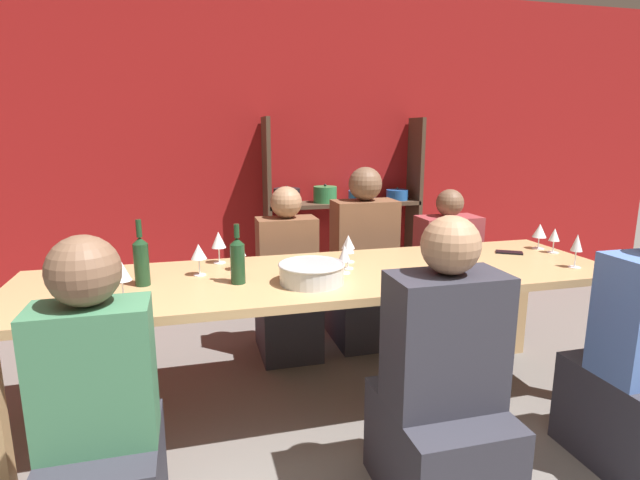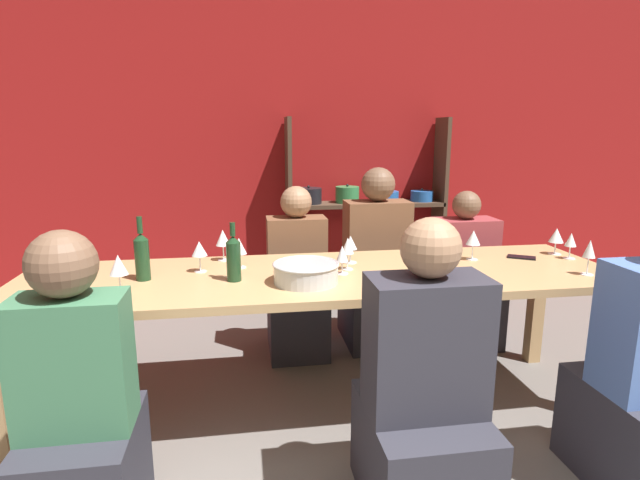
# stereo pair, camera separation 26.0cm
# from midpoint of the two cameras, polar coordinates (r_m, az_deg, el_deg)

# --- Properties ---
(wall_back_red) EXTENTS (8.80, 0.06, 2.70)m
(wall_back_red) POSITION_cam_midpoint_polar(r_m,az_deg,el_deg) (4.60, -3.54, 10.89)
(wall_back_red) COLOR #A31919
(wall_back_red) RESTS_ON ground_plane
(shelf_unit) EXTENTS (1.45, 0.30, 1.59)m
(shelf_unit) POSITION_cam_midpoint_polar(r_m,az_deg,el_deg) (4.63, 6.77, 1.54)
(shelf_unit) COLOR #4C3828
(shelf_unit) RESTS_ON ground_plane
(dining_table) EXTENTS (3.03, 0.86, 0.76)m
(dining_table) POSITION_cam_midpoint_polar(r_m,az_deg,el_deg) (2.57, 3.26, -5.45)
(dining_table) COLOR tan
(dining_table) RESTS_ON ground_plane
(mixing_bowl) EXTENTS (0.32, 0.32, 0.10)m
(mixing_bowl) POSITION_cam_midpoint_polar(r_m,az_deg,el_deg) (2.37, 1.52, -3.72)
(mixing_bowl) COLOR #B7BABC
(mixing_bowl) RESTS_ON dining_table
(wine_bottle_green) EXTENTS (0.07, 0.07, 0.29)m
(wine_bottle_green) POSITION_cam_midpoint_polar(r_m,az_deg,el_deg) (2.40, -6.81, -2.03)
(wine_bottle_green) COLOR #19381E
(wine_bottle_green) RESTS_ON dining_table
(wine_bottle_dark) EXTENTS (0.07, 0.07, 0.31)m
(wine_bottle_dark) POSITION_cam_midpoint_polar(r_m,az_deg,el_deg) (2.50, -16.92, -1.73)
(wine_bottle_dark) COLOR #19381E
(wine_bottle_dark) RESTS_ON dining_table
(wine_glass_empty_a) EXTENTS (0.07, 0.07, 0.17)m
(wine_glass_empty_a) POSITION_cam_midpoint_polar(r_m,az_deg,el_deg) (2.59, 6.07, -0.79)
(wine_glass_empty_a) COLOR white
(wine_glass_empty_a) RESTS_ON dining_table
(wine_glass_red_a) EXTENTS (0.08, 0.08, 0.17)m
(wine_glass_red_a) POSITION_cam_midpoint_polar(r_m,az_deg,el_deg) (2.78, -8.44, 0.12)
(wine_glass_red_a) COLOR white
(wine_glass_red_a) RESTS_ON dining_table
(wine_glass_white_a) EXTENTS (0.06, 0.06, 0.15)m
(wine_glass_white_a) POSITION_cam_midpoint_polar(r_m,az_deg,el_deg) (2.51, 5.53, -1.75)
(wine_glass_white_a) COLOR white
(wine_glass_white_a) RESTS_ON dining_table
(wine_glass_red_b) EXTENTS (0.08, 0.08, 0.16)m
(wine_glass_red_b) POSITION_cam_midpoint_polar(r_m,az_deg,el_deg) (2.58, -10.85, -1.13)
(wine_glass_red_b) COLOR white
(wine_glass_red_b) RESTS_ON dining_table
(wine_glass_empty_b) EXTENTS (0.08, 0.08, 0.17)m
(wine_glass_empty_b) POSITION_cam_midpoint_polar(r_m,az_deg,el_deg) (2.33, -19.14, -2.84)
(wine_glass_empty_b) COLOR white
(wine_glass_empty_b) RESTS_ON dining_table
(wine_glass_white_b) EXTENTS (0.07, 0.07, 0.15)m
(wine_glass_white_b) POSITION_cam_midpoint_polar(r_m,az_deg,el_deg) (3.19, 28.88, -0.13)
(wine_glass_white_b) COLOR white
(wine_glass_white_b) RESTS_ON dining_table
(wine_glass_red_c) EXTENTS (0.08, 0.08, 0.15)m
(wine_glass_red_c) POSITION_cam_midpoint_polar(r_m,az_deg,el_deg) (2.30, -23.10, -3.72)
(wine_glass_red_c) COLOR white
(wine_glass_red_c) RESTS_ON dining_table
(wine_glass_red_d) EXTENTS (0.07, 0.07, 0.15)m
(wine_glass_red_d) POSITION_cam_midpoint_polar(r_m,az_deg,el_deg) (2.72, 6.23, -0.45)
(wine_glass_red_d) COLOR white
(wine_glass_red_d) RESTS_ON dining_table
(wine_glass_red_e) EXTENTS (0.08, 0.08, 0.17)m
(wine_glass_red_e) POSITION_cam_midpoint_polar(r_m,az_deg,el_deg) (2.94, 19.57, 0.13)
(wine_glass_red_e) COLOR white
(wine_glass_red_e) RESTS_ON dining_table
(wine_glass_white_c) EXTENTS (0.08, 0.08, 0.16)m
(wine_glass_white_c) POSITION_cam_midpoint_polar(r_m,az_deg,el_deg) (3.27, 27.50, 0.37)
(wine_glass_white_c) COLOR white
(wine_glass_white_c) RESTS_ON dining_table
(wine_glass_white_d) EXTENTS (0.08, 0.08, 0.16)m
(wine_glass_white_d) POSITION_cam_midpoint_polar(r_m,az_deg,el_deg) (2.62, -6.46, -0.83)
(wine_glass_white_d) COLOR white
(wine_glass_white_d) RESTS_ON dining_table
(wine_glass_white_e) EXTENTS (0.06, 0.06, 0.18)m
(wine_glass_white_e) POSITION_cam_midpoint_polar(r_m,az_deg,el_deg) (2.88, 30.77, -1.06)
(wine_glass_white_e) COLOR white
(wine_glass_white_e) RESTS_ON dining_table
(cell_phone) EXTENTS (0.16, 0.14, 0.01)m
(cell_phone) POSITION_cam_midpoint_polar(r_m,az_deg,el_deg) (3.11, 24.30, -1.84)
(cell_phone) COLOR black
(cell_phone) RESTS_ON dining_table
(person_near_a) EXTENTS (0.44, 0.55, 1.17)m
(person_near_a) POSITION_cam_midpoint_polar(r_m,az_deg,el_deg) (2.07, 15.43, -18.29)
(person_near_a) COLOR #2D2D38
(person_near_a) RESTS_ON ground_plane
(person_far_a) EXTENTS (0.43, 0.54, 1.23)m
(person_far_a) POSITION_cam_midpoint_polar(r_m,az_deg,el_deg) (3.52, 8.52, -4.56)
(person_far_a) COLOR #2D2D38
(person_far_a) RESTS_ON ground_plane
(person_near_b) EXTENTS (0.37, 0.46, 1.16)m
(person_near_b) POSITION_cam_midpoint_polar(r_m,az_deg,el_deg) (1.97, -22.08, -20.00)
(person_near_b) COLOR #2D2D38
(person_near_b) RESTS_ON ground_plane
(person_far_b) EXTENTS (0.43, 0.54, 1.07)m
(person_far_b) POSITION_cam_midpoint_polar(r_m,az_deg,el_deg) (3.70, 17.82, -5.29)
(person_far_b) COLOR #2D2D38
(person_far_b) RESTS_ON ground_plane
(person_far_c) EXTENTS (0.38, 0.48, 1.12)m
(person_far_c) POSITION_cam_midpoint_polar(r_m,az_deg,el_deg) (3.33, -0.40, -6.09)
(person_far_c) COLOR #2D2D38
(person_far_c) RESTS_ON ground_plane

